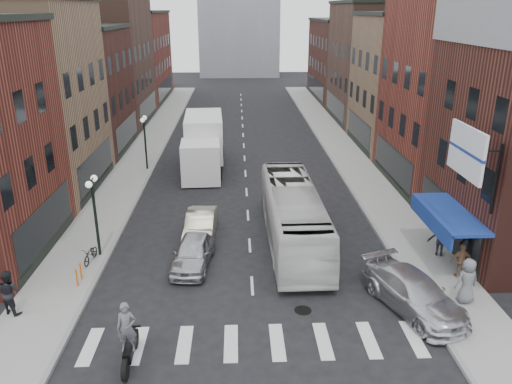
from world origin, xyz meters
TOP-DOWN VIEW (x-y plane):
  - ground at (0.00, 0.00)m, footprint 160.00×160.00m
  - sidewalk_left at (-8.50, 22.00)m, footprint 3.00×74.00m
  - sidewalk_right at (8.50, 22.00)m, footprint 3.00×74.00m
  - curb_left at (-7.00, 22.00)m, footprint 0.20×74.00m
  - curb_right at (7.00, 22.00)m, footprint 0.20×74.00m
  - crosswalk_stripes at (0.00, -3.00)m, footprint 12.00×2.20m
  - bldg_left_mid_a at (-14.99, 14.00)m, footprint 10.30×10.20m
  - bldg_left_mid_b at (-14.99, 24.00)m, footprint 10.30×10.20m
  - bldg_left_far_a at (-14.99, 35.00)m, footprint 10.30×12.20m
  - bldg_left_far_b at (-14.99, 49.00)m, footprint 10.30×16.20m
  - bldg_right_mid_a at (15.00, 14.00)m, footprint 10.30×10.20m
  - bldg_right_mid_b at (14.99, 24.00)m, footprint 10.30×10.20m
  - bldg_right_far_a at (14.99, 35.00)m, footprint 10.30×12.20m
  - bldg_right_far_b at (14.99, 49.00)m, footprint 10.30×16.20m
  - awning_blue at (8.93, 2.50)m, footprint 1.80×5.00m
  - billboard_sign at (8.59, 0.50)m, footprint 1.52×3.00m
  - streetlamp_near at (-7.40, 4.00)m, footprint 0.32×1.22m
  - streetlamp_far at (-7.40, 18.00)m, footprint 0.32×1.22m
  - bike_rack at (-7.60, 1.30)m, footprint 0.08×0.68m
  - box_truck at (-3.13, 18.13)m, footprint 3.04×9.14m
  - motorcycle_rider at (-4.35, -3.99)m, footprint 0.68×2.38m
  - transit_bus at (2.25, 5.32)m, footprint 2.73×10.93m
  - sedan_left_near at (-2.74, 2.98)m, footprint 2.15×4.36m
  - sedan_left_far at (-2.58, 6.03)m, footprint 1.67×4.34m
  - curb_car at (6.47, -1.08)m, footprint 3.72×5.53m
  - parked_bicycle at (-7.62, 3.27)m, footprint 0.69×1.56m
  - ped_left_solo at (-9.60, -0.91)m, footprint 1.04×0.85m
  - ped_right_a at (9.25, 3.32)m, footprint 1.33×1.00m
  - ped_right_b at (9.35, 1.17)m, footprint 0.97×0.52m
  - ped_right_c at (8.70, -0.83)m, footprint 1.04×0.78m

SIDE VIEW (x-z plane):
  - ground at x=0.00m, z-range 0.00..0.00m
  - curb_left at x=-7.00m, z-range -0.08..0.08m
  - curb_right at x=7.00m, z-range -0.08..0.08m
  - crosswalk_stripes at x=0.00m, z-range -0.01..0.01m
  - sidewalk_left at x=-8.50m, z-range 0.00..0.15m
  - sidewalk_right at x=8.50m, z-range 0.00..0.15m
  - parked_bicycle at x=-7.62m, z-range 0.15..0.94m
  - bike_rack at x=-7.60m, z-range 0.15..0.95m
  - sedan_left_far at x=-2.58m, z-range 0.00..1.41m
  - sedan_left_near at x=-2.74m, z-range 0.00..1.43m
  - curb_car at x=6.47m, z-range 0.00..1.49m
  - ped_right_b at x=9.35m, z-range 0.15..1.77m
  - ped_right_a at x=9.25m, z-range 0.15..2.00m
  - ped_left_solo at x=-9.60m, z-range 0.15..2.01m
  - ped_right_c at x=8.70m, z-range 0.15..2.09m
  - motorcycle_rider at x=-4.35m, z-range -0.08..2.34m
  - transit_bus at x=2.25m, z-range 0.00..3.03m
  - box_truck at x=-3.13m, z-range -0.02..3.91m
  - awning_blue at x=8.93m, z-range 2.24..3.02m
  - streetlamp_near at x=-7.40m, z-range 0.86..4.97m
  - streetlamp_far at x=-7.40m, z-range 0.86..4.97m
  - bldg_right_far_b at x=14.99m, z-range 0.00..10.30m
  - bldg_left_mid_b at x=-14.99m, z-range 0.00..10.30m
  - bldg_left_far_b at x=-14.99m, z-range 0.00..11.30m
  - bldg_right_mid_b at x=14.99m, z-range 0.00..11.30m
  - billboard_sign at x=8.59m, z-range 4.28..7.98m
  - bldg_right_far_a at x=14.99m, z-range 0.00..12.30m
  - bldg_left_mid_a at x=-14.99m, z-range 0.00..12.30m
  - bldg_left_far_a at x=-14.99m, z-range 0.00..13.30m
  - bldg_right_mid_a at x=15.00m, z-range 0.00..14.30m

